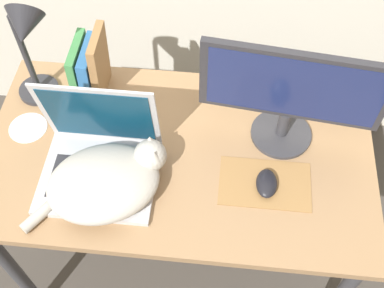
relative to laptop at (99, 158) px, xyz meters
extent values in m
cube|color=#93704C|center=(0.22, 0.08, -0.07)|extent=(1.19, 0.67, 0.03)
cylinder|color=#38383D|center=(-0.32, -0.21, -0.45)|extent=(0.04, 0.04, 0.73)
cylinder|color=#38383D|center=(-0.32, 0.36, -0.45)|extent=(0.04, 0.04, 0.73)
cylinder|color=#38383D|center=(0.76, 0.36, -0.45)|extent=(0.04, 0.04, 0.73)
cube|color=#B7B7BC|center=(0.00, -0.03, -0.05)|extent=(0.33, 0.28, 0.02)
cube|color=#28282D|center=(0.00, -0.05, -0.04)|extent=(0.27, 0.14, 0.00)
cube|color=#B7B7BC|center=(0.00, 0.08, 0.10)|extent=(0.33, 0.05, 0.27)
cube|color=#0A334C|center=(0.00, 0.08, 0.10)|extent=(0.30, 0.04, 0.24)
ellipsoid|color=#B2ADA3|center=(0.03, -0.08, 0.00)|extent=(0.39, 0.35, 0.11)
sphere|color=#B2ADA3|center=(0.15, 0.01, 0.02)|extent=(0.09, 0.09, 0.09)
cone|color=#B2ADA3|center=(0.15, 0.04, 0.06)|extent=(0.04, 0.04, 0.03)
cone|color=#B2ADA3|center=(0.17, -0.01, 0.06)|extent=(0.04, 0.04, 0.03)
cylinder|color=#B2ADA3|center=(-0.13, -0.17, -0.04)|extent=(0.11, 0.13, 0.03)
cylinder|color=#333338|center=(0.53, 0.18, -0.05)|extent=(0.19, 0.19, 0.01)
cylinder|color=#333338|center=(0.53, 0.18, 0.00)|extent=(0.04, 0.04, 0.09)
cube|color=#28282D|center=(0.53, 0.18, 0.17)|extent=(0.52, 0.08, 0.24)
cube|color=navy|center=(0.53, 0.17, 0.17)|extent=(0.48, 0.05, 0.21)
cube|color=olive|center=(0.48, 0.00, -0.05)|extent=(0.27, 0.16, 0.00)
ellipsoid|color=black|center=(0.49, -0.01, -0.04)|extent=(0.06, 0.10, 0.03)
cube|color=#387A42|center=(-0.12, 0.30, 0.04)|extent=(0.03, 0.17, 0.19)
cube|color=#285B93|center=(-0.09, 0.30, 0.04)|extent=(0.04, 0.16, 0.18)
cube|color=olive|center=(-0.05, 0.30, 0.06)|extent=(0.03, 0.15, 0.24)
cylinder|color=#28282D|center=(-0.27, 0.28, -0.05)|extent=(0.13, 0.13, 0.01)
cylinder|color=#28282D|center=(-0.27, 0.28, 0.11)|extent=(0.02, 0.02, 0.30)
cone|color=#28282D|center=(-0.22, 0.24, 0.26)|extent=(0.11, 0.13, 0.14)
cylinder|color=silver|center=(-0.26, 0.12, -0.05)|extent=(0.12, 0.12, 0.00)
camera|label=1|loc=(0.34, -0.73, 1.16)|focal=45.00mm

